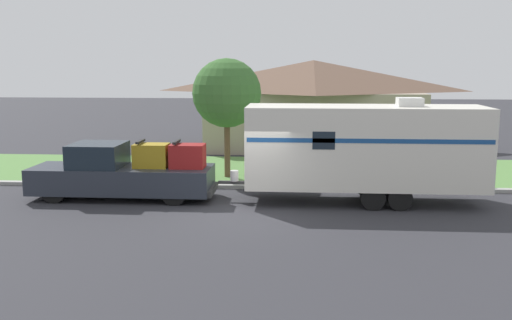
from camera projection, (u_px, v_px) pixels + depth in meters
name	position (u px, v px, depth m)	size (l,w,h in m)	color
ground_plane	(248.00, 215.00, 17.51)	(120.00, 120.00, 0.00)	#2D2D33
curb_strip	(257.00, 187.00, 21.19)	(80.00, 0.30, 0.14)	#999993
lawn_strip	(263.00, 170.00, 24.79)	(80.00, 7.00, 0.03)	#568442
house_across_street	(313.00, 102.00, 31.53)	(12.24, 6.98, 4.79)	gray
pickup_truck	(123.00, 173.00, 19.54)	(6.28, 1.94, 2.03)	black
travel_trailer	(365.00, 147.00, 18.78)	(8.76, 2.28, 3.51)	black
mailbox	(464.00, 159.00, 21.36)	(0.48, 0.20, 1.37)	brown
tree_in_yard	(227.00, 93.00, 22.76)	(2.76, 2.76, 4.82)	brown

